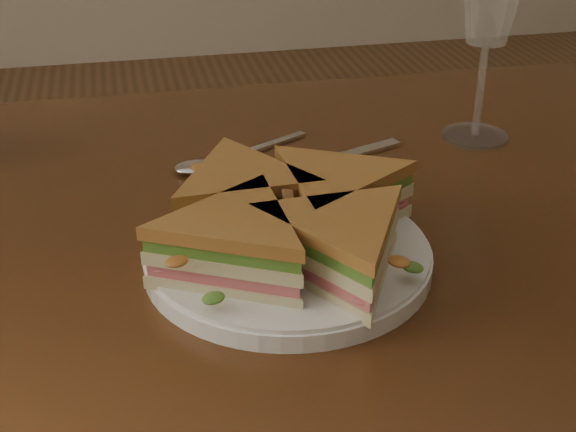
% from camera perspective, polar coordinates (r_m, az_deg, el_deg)
% --- Properties ---
extents(table, '(1.20, 0.80, 0.75)m').
position_cam_1_polar(table, '(0.84, -2.58, -6.31)').
color(table, black).
rests_on(table, ground).
extents(plate, '(0.26, 0.26, 0.02)m').
position_cam_1_polar(plate, '(0.72, 0.00, -2.95)').
color(plate, white).
rests_on(plate, table).
extents(sandwich_wedges, '(0.32, 0.32, 0.06)m').
position_cam_1_polar(sandwich_wedges, '(0.70, 0.00, -0.36)').
color(sandwich_wedges, beige).
rests_on(sandwich_wedges, plate).
extents(crisps_mound, '(0.09, 0.09, 0.05)m').
position_cam_1_polar(crisps_mound, '(0.70, 0.00, -0.65)').
color(crisps_mound, '#D2511B').
rests_on(crisps_mound, plate).
extents(spoon, '(0.17, 0.10, 0.01)m').
position_cam_1_polar(spoon, '(0.91, -5.39, 3.79)').
color(spoon, silver).
rests_on(spoon, table).
extents(knife, '(0.21, 0.09, 0.00)m').
position_cam_1_polar(knife, '(0.91, 2.15, 3.73)').
color(knife, silver).
rests_on(knife, table).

